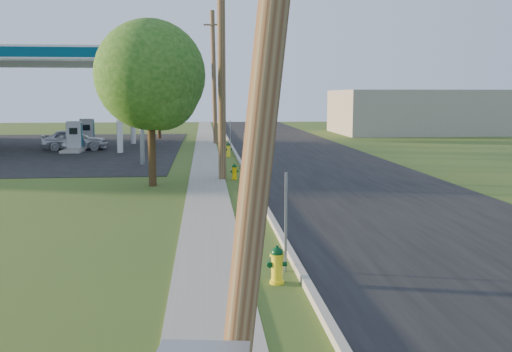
{
  "coord_description": "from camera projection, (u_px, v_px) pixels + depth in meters",
  "views": [
    {
      "loc": [
        -1.34,
        -6.76,
        3.49
      ],
      "look_at": [
        0.0,
        8.0,
        1.4
      ],
      "focal_mm": 40.0,
      "sensor_mm": 36.0,
      "label": 1
    }
  ],
  "objects": [
    {
      "name": "road",
      "position": [
        396.0,
        210.0,
        17.53
      ],
      "size": [
        8.0,
        120.0,
        0.02
      ],
      "primitive_type": "cube",
      "color": "black",
      "rests_on": "ground"
    },
    {
      "name": "curb",
      "position": [
        267.0,
        210.0,
        17.17
      ],
      "size": [
        0.15,
        120.0,
        0.15
      ],
      "primitive_type": "cube",
      "color": "#9C9A8E",
      "rests_on": "ground"
    },
    {
      "name": "sidewalk",
      "position": [
        208.0,
        213.0,
        17.02
      ],
      "size": [
        1.5,
        120.0,
        0.03
      ],
      "primitive_type": "cube",
      "color": "gray",
      "rests_on": "ground"
    },
    {
      "name": "utility_pole_mid",
      "position": [
        222.0,
        60.0,
        23.29
      ],
      "size": [
        1.4,
        0.32,
        9.8
      ],
      "color": "brown",
      "rests_on": "ground"
    },
    {
      "name": "utility_pole_far",
      "position": [
        214.0,
        77.0,
        41.06
      ],
      "size": [
        1.4,
        0.32,
        9.5
      ],
      "color": "brown",
      "rests_on": "ground"
    },
    {
      "name": "sign_post_near",
      "position": [
        286.0,
        222.0,
        11.3
      ],
      "size": [
        0.05,
        0.04,
        2.0
      ],
      "primitive_type": "cube",
      "color": "gray",
      "rests_on": "ground"
    },
    {
      "name": "sign_post_mid",
      "position": [
        244.0,
        158.0,
        22.93
      ],
      "size": [
        0.05,
        0.04,
        2.0
      ],
      "primitive_type": "cube",
      "color": "gray",
      "rests_on": "ground"
    },
    {
      "name": "sign_post_far",
      "position": [
        230.0,
        137.0,
        34.96
      ],
      "size": [
        0.05,
        0.04,
        2.0
      ],
      "primitive_type": "cube",
      "color": "gray",
      "rests_on": "ground"
    },
    {
      "name": "gas_canopy",
      "position": [
        7.0,
        58.0,
        36.75
      ],
      "size": [
        18.18,
        9.18,
        6.4
      ],
      "color": "silver",
      "rests_on": "ground"
    },
    {
      "name": "fuel_pump_ne",
      "position": [
        75.0,
        140.0,
        35.9
      ],
      "size": [
        1.2,
        3.2,
        1.9
      ],
      "color": "#9C9A8E",
      "rests_on": "ground"
    },
    {
      "name": "fuel_pump_se",
      "position": [
        87.0,
        136.0,
        39.85
      ],
      "size": [
        1.2,
        3.2,
        1.9
      ],
      "color": "#9C9A8E",
      "rests_on": "ground"
    },
    {
      "name": "price_pylon",
      "position": [
        140.0,
        56.0,
        28.3
      ],
      "size": [
        0.34,
        2.04,
        6.85
      ],
      "color": "gray",
      "rests_on": "ground"
    },
    {
      "name": "distant_building",
      "position": [
        413.0,
        112.0,
        52.98
      ],
      "size": [
        14.0,
        10.0,
        4.0
      ],
      "primitive_type": "cube",
      "color": "gray",
      "rests_on": "ground"
    },
    {
      "name": "tree_verge",
      "position": [
        153.0,
        79.0,
        21.62
      ],
      "size": [
        4.21,
        4.21,
        6.38
      ],
      "color": "#3A2915",
      "rests_on": "ground"
    },
    {
      "name": "tree_lot",
      "position": [
        159.0,
        83.0,
        46.09
      ],
      "size": [
        4.66,
        4.66,
        7.06
      ],
      "color": "#3A2915",
      "rests_on": "ground"
    },
    {
      "name": "hydrant_near",
      "position": [
        277.0,
        265.0,
        10.64
      ],
      "size": [
        0.38,
        0.33,
        0.73
      ],
      "color": "yellow",
      "rests_on": "ground"
    },
    {
      "name": "hydrant_mid",
      "position": [
        234.0,
        172.0,
        23.94
      ],
      "size": [
        0.34,
        0.3,
        0.66
      ],
      "color": "yellow",
      "rests_on": "ground"
    },
    {
      "name": "hydrant_far",
      "position": [
        228.0,
        150.0,
        32.9
      ],
      "size": [
        0.43,
        0.38,
        0.82
      ],
      "color": "yellow",
      "rests_on": "ground"
    },
    {
      "name": "car_silver",
      "position": [
        75.0,
        139.0,
        36.74
      ],
      "size": [
        4.15,
        1.84,
        1.39
      ],
      "primitive_type": "imported",
      "rotation": [
        0.0,
        0.0,
        1.62
      ],
      "color": "silver",
      "rests_on": "ground"
    }
  ]
}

